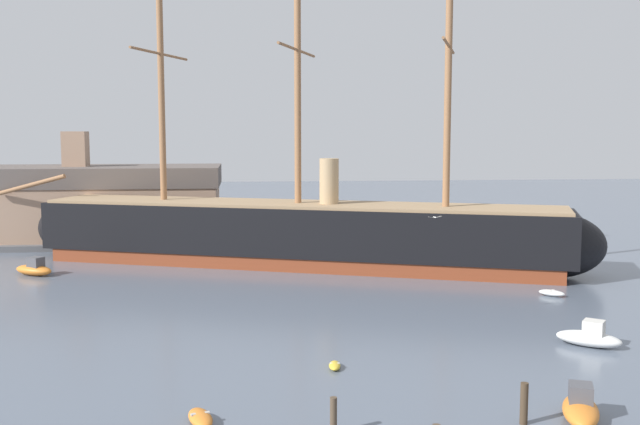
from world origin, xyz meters
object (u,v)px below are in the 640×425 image
(tall_ship, at_px, (298,233))
(mooring_piling_nearest, at_px, (524,403))
(motorboat_mid_right, at_px, (589,337))
(motorboat_far_left, at_px, (34,269))
(motorboat_foreground_right, at_px, (581,408))
(dinghy_distant_centre, at_px, (309,251))
(seagull_in_flight, at_px, (435,217))
(dockside_warehouse_left, at_px, (81,205))
(dinghy_far_right, at_px, (556,263))
(mooring_piling_left_pair, at_px, (333,415))
(dinghy_near_centre, at_px, (335,366))
(dinghy_alongside_stern, at_px, (552,293))
(dinghy_foreground_left, at_px, (200,418))

(tall_ship, bearing_deg, mooring_piling_nearest, -79.76)
(motorboat_mid_right, height_order, motorboat_far_left, motorboat_far_left)
(motorboat_foreground_right, xyz_separation_m, dinghy_distant_centre, (-9.98, 56.64, -0.47))
(mooring_piling_nearest, bearing_deg, seagull_in_flight, 88.30)
(dockside_warehouse_left, bearing_deg, motorboat_far_left, -90.31)
(dinghy_far_right, height_order, mooring_piling_left_pair, mooring_piling_left_pair)
(motorboat_foreground_right, relative_size, dinghy_near_centre, 2.71)
(dinghy_alongside_stern, relative_size, mooring_piling_nearest, 1.13)
(motorboat_far_left, xyz_separation_m, seagull_in_flight, (38.57, -23.58, 8.00))
(tall_ship, relative_size, dinghy_near_centre, 38.79)
(dinghy_near_centre, xyz_separation_m, seagull_in_flight, (9.67, 11.37, 8.50))
(motorboat_mid_right, height_order, dinghy_far_right, motorboat_mid_right)
(mooring_piling_nearest, height_order, dockside_warehouse_left, dockside_warehouse_left)
(dinghy_alongside_stern, distance_m, mooring_piling_left_pair, 38.61)
(motorboat_mid_right, bearing_deg, motorboat_foreground_right, -117.69)
(motorboat_far_left, height_order, dockside_warehouse_left, dockside_warehouse_left)
(tall_ship, distance_m, dinghy_foreground_left, 47.24)
(motorboat_mid_right, xyz_separation_m, dinghy_far_right, (11.29, 31.53, -0.43))
(mooring_piling_left_pair, bearing_deg, tall_ship, 88.00)
(motorboat_far_left, distance_m, seagull_in_flight, 45.91)
(dinghy_alongside_stern, relative_size, mooring_piling_left_pair, 1.35)
(mooring_piling_left_pair, bearing_deg, motorboat_mid_right, 33.30)
(dinghy_far_right, bearing_deg, motorboat_foreground_right, -112.17)
(dinghy_far_right, relative_size, dockside_warehouse_left, 0.06)
(dockside_warehouse_left, bearing_deg, mooring_piling_left_pair, -68.37)
(motorboat_foreground_right, xyz_separation_m, dinghy_alongside_stern, (11.02, 29.36, -0.38))
(dinghy_near_centre, height_order, dinghy_alongside_stern, dinghy_alongside_stern)
(motorboat_far_left, height_order, mooring_piling_nearest, mooring_piling_nearest)
(motorboat_far_left, bearing_deg, seagull_in_flight, -31.44)
(dinghy_foreground_left, xyz_separation_m, mooring_piling_left_pair, (7.02, -1.90, 0.63))
(motorboat_far_left, xyz_separation_m, dinghy_far_right, (59.46, -0.25, -0.45))
(motorboat_far_left, height_order, dinghy_far_right, motorboat_far_left)
(dinghy_foreground_left, xyz_separation_m, dinghy_far_right, (38.92, 43.16, -0.06))
(tall_ship, bearing_deg, dinghy_foreground_left, -100.64)
(motorboat_mid_right, bearing_deg, seagull_in_flight, 139.53)
(motorboat_foreground_right, distance_m, mooring_piling_left_pair, 13.68)
(dockside_warehouse_left, bearing_deg, motorboat_foreground_right, -59.18)
(dinghy_near_centre, height_order, mooring_piling_left_pair, mooring_piling_left_pair)
(motorboat_foreground_right, bearing_deg, tall_ship, 104.06)
(mooring_piling_left_pair, distance_m, seagull_in_flight, 25.56)
(dinghy_near_centre, distance_m, dinghy_alongside_stern, 30.30)
(motorboat_far_left, bearing_deg, dinghy_near_centre, -50.41)
(dinghy_foreground_left, distance_m, mooring_piling_nearest, 17.50)
(dinghy_alongside_stern, xyz_separation_m, mooring_piling_left_pair, (-24.69, -29.67, 0.66))
(motorboat_mid_right, bearing_deg, dinghy_distant_centre, 111.29)
(tall_ship, xyz_separation_m, dinghy_foreground_left, (-8.70, -46.29, -3.57))
(dinghy_foreground_left, height_order, seagull_in_flight, seagull_in_flight)
(motorboat_mid_right, height_order, seagull_in_flight, seagull_in_flight)
(dinghy_foreground_left, height_order, dinghy_alongside_stern, dinghy_foreground_left)
(dinghy_far_right, height_order, dockside_warehouse_left, dockside_warehouse_left)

